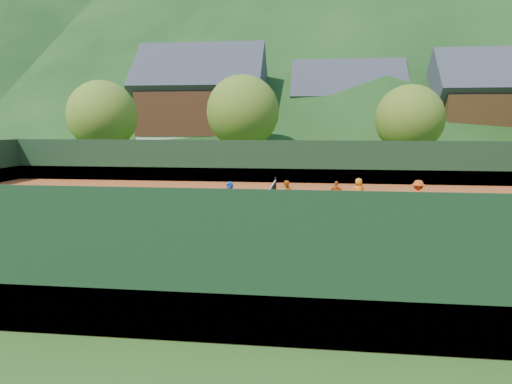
# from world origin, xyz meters

# --- Properties ---
(ground) EXTENTS (400.00, 400.00, 0.00)m
(ground) POSITION_xyz_m (0.00, 0.00, 0.00)
(ground) COLOR #295119
(ground) RESTS_ON ground
(clay_court) EXTENTS (40.00, 24.00, 0.02)m
(clay_court) POSITION_xyz_m (0.00, 0.00, 0.01)
(clay_court) COLOR #B54C1D
(clay_court) RESTS_ON ground
(mountain_far_left) EXTENTS (260.00, 260.00, 100.00)m
(mountain_far_left) POSITION_xyz_m (-90.00, 150.00, 50.00)
(mountain_far_left) COLOR black
(mountain_far_left) RESTS_ON ground
(coach) EXTENTS (0.72, 0.54, 1.81)m
(coach) POSITION_xyz_m (-1.28, -1.83, 0.92)
(coach) COLOR #1C40B6
(coach) RESTS_ON clay_court
(student_a) EXTENTS (0.70, 0.57, 1.35)m
(student_a) POSITION_xyz_m (0.80, 2.52, 0.69)
(student_a) COLOR orange
(student_a) RESTS_ON clay_court
(student_b) EXTENTS (0.83, 0.54, 1.31)m
(student_b) POSITION_xyz_m (3.31, 2.89, 0.68)
(student_b) COLOR #CD5212
(student_b) RESTS_ON clay_court
(student_c) EXTENTS (0.77, 0.56, 1.45)m
(student_c) POSITION_xyz_m (4.43, 3.15, 0.74)
(student_c) COLOR orange
(student_c) RESTS_ON clay_court
(student_d) EXTENTS (1.10, 0.69, 1.64)m
(student_d) POSITION_xyz_m (6.86, 1.04, 0.84)
(student_d) COLOR #D35012
(student_d) RESTS_ON clay_court
(tennis_ball_0) EXTENTS (0.07, 0.07, 0.07)m
(tennis_ball_0) POSITION_xyz_m (0.93, -3.61, 0.05)
(tennis_ball_0) COLOR #CAE225
(tennis_ball_0) RESTS_ON clay_court
(tennis_ball_1) EXTENTS (0.07, 0.07, 0.07)m
(tennis_ball_1) POSITION_xyz_m (-0.48, -1.43, 0.05)
(tennis_ball_1) COLOR #CAE225
(tennis_ball_1) RESTS_ON clay_court
(tennis_ball_2) EXTENTS (0.07, 0.07, 0.07)m
(tennis_ball_2) POSITION_xyz_m (4.42, -6.88, 0.05)
(tennis_ball_2) COLOR #CAE225
(tennis_ball_2) RESTS_ON clay_court
(tennis_ball_3) EXTENTS (0.07, 0.07, 0.07)m
(tennis_ball_3) POSITION_xyz_m (-0.97, -7.06, 0.05)
(tennis_ball_3) COLOR #CAE225
(tennis_ball_3) RESTS_ON clay_court
(tennis_ball_4) EXTENTS (0.07, 0.07, 0.07)m
(tennis_ball_4) POSITION_xyz_m (-4.25, -6.50, 0.05)
(tennis_ball_4) COLOR #CAE225
(tennis_ball_4) RESTS_ON clay_court
(tennis_ball_5) EXTENTS (0.07, 0.07, 0.07)m
(tennis_ball_5) POSITION_xyz_m (-2.43, -5.29, 0.05)
(tennis_ball_5) COLOR #CAE225
(tennis_ball_5) RESTS_ON clay_court
(tennis_ball_6) EXTENTS (0.07, 0.07, 0.07)m
(tennis_ball_6) POSITION_xyz_m (-0.69, -8.31, 0.05)
(tennis_ball_6) COLOR #CAE225
(tennis_ball_6) RESTS_ON clay_court
(tennis_ball_7) EXTENTS (0.07, 0.07, 0.07)m
(tennis_ball_7) POSITION_xyz_m (5.69, -9.34, 0.05)
(tennis_ball_7) COLOR #CAE225
(tennis_ball_7) RESTS_ON clay_court
(tennis_ball_8) EXTENTS (0.07, 0.07, 0.07)m
(tennis_ball_8) POSITION_xyz_m (5.54, -2.04, 0.05)
(tennis_ball_8) COLOR #CAE225
(tennis_ball_8) RESTS_ON clay_court
(tennis_ball_9) EXTENTS (0.07, 0.07, 0.07)m
(tennis_ball_9) POSITION_xyz_m (5.06, -9.40, 0.05)
(tennis_ball_9) COLOR #CAE225
(tennis_ball_9) RESTS_ON clay_court
(tennis_ball_10) EXTENTS (0.07, 0.07, 0.07)m
(tennis_ball_10) POSITION_xyz_m (-1.92, -6.11, 0.05)
(tennis_ball_10) COLOR #CAE225
(tennis_ball_10) RESTS_ON clay_court
(tennis_ball_11) EXTENTS (0.07, 0.07, 0.07)m
(tennis_ball_11) POSITION_xyz_m (0.21, -1.51, 0.05)
(tennis_ball_11) COLOR #CAE225
(tennis_ball_11) RESTS_ON clay_court
(tennis_ball_12) EXTENTS (0.07, 0.07, 0.07)m
(tennis_ball_12) POSITION_xyz_m (5.33, -6.13, 0.05)
(tennis_ball_12) COLOR #CAE225
(tennis_ball_12) RESTS_ON clay_court
(tennis_ball_13) EXTENTS (0.07, 0.07, 0.07)m
(tennis_ball_13) POSITION_xyz_m (-5.67, -4.76, 0.05)
(tennis_ball_13) COLOR #CAE225
(tennis_ball_13) RESTS_ON clay_court
(tennis_ball_14) EXTENTS (0.07, 0.07, 0.07)m
(tennis_ball_14) POSITION_xyz_m (-1.30, -6.19, 0.05)
(tennis_ball_14) COLOR #CAE225
(tennis_ball_14) RESTS_ON clay_court
(tennis_ball_15) EXTENTS (0.07, 0.07, 0.07)m
(tennis_ball_15) POSITION_xyz_m (-3.09, -3.98, 0.05)
(tennis_ball_15) COLOR #CAE225
(tennis_ball_15) RESTS_ON clay_court
(tennis_ball_18) EXTENTS (0.07, 0.07, 0.07)m
(tennis_ball_18) POSITION_xyz_m (2.62, -8.67, 0.05)
(tennis_ball_18) COLOR #CAE225
(tennis_ball_18) RESTS_ON clay_court
(tennis_ball_19) EXTENTS (0.07, 0.07, 0.07)m
(tennis_ball_19) POSITION_xyz_m (5.76, -2.74, 0.05)
(tennis_ball_19) COLOR #CAE225
(tennis_ball_19) RESTS_ON clay_court
(tennis_ball_20) EXTENTS (0.07, 0.07, 0.07)m
(tennis_ball_20) POSITION_xyz_m (0.98, -5.31, 0.05)
(tennis_ball_20) COLOR #CAE225
(tennis_ball_20) RESTS_ON clay_court
(tennis_ball_21) EXTENTS (0.07, 0.07, 0.07)m
(tennis_ball_21) POSITION_xyz_m (-4.38, -2.05, 0.05)
(tennis_ball_21) COLOR #CAE225
(tennis_ball_21) RESTS_ON clay_court
(tennis_ball_22) EXTENTS (0.07, 0.07, 0.07)m
(tennis_ball_22) POSITION_xyz_m (-2.87, -4.45, 0.05)
(tennis_ball_22) COLOR #CAE225
(tennis_ball_22) RESTS_ON clay_court
(tennis_ball_24) EXTENTS (0.07, 0.07, 0.07)m
(tennis_ball_24) POSITION_xyz_m (6.23, -7.77, 0.05)
(tennis_ball_24) COLOR #CAE225
(tennis_ball_24) RESTS_ON clay_court
(tennis_ball_25) EXTENTS (0.07, 0.07, 0.07)m
(tennis_ball_25) POSITION_xyz_m (2.75, -6.50, 0.05)
(tennis_ball_25) COLOR #CAE225
(tennis_ball_25) RESTS_ON clay_court
(tennis_ball_26) EXTENTS (0.07, 0.07, 0.07)m
(tennis_ball_26) POSITION_xyz_m (-5.06, -4.31, 0.05)
(tennis_ball_26) COLOR #CAE225
(tennis_ball_26) RESTS_ON clay_court
(tennis_ball_27) EXTENTS (0.07, 0.07, 0.07)m
(tennis_ball_27) POSITION_xyz_m (-5.64, -4.47, 0.05)
(tennis_ball_27) COLOR #CAE225
(tennis_ball_27) RESTS_ON clay_court
(tennis_ball_28) EXTENTS (0.07, 0.07, 0.07)m
(tennis_ball_28) POSITION_xyz_m (-7.36, -4.46, 0.05)
(tennis_ball_28) COLOR #CAE225
(tennis_ball_28) RESTS_ON clay_court
(tennis_ball_29) EXTENTS (0.07, 0.07, 0.07)m
(tennis_ball_29) POSITION_xyz_m (4.54, -9.34, 0.05)
(tennis_ball_29) COLOR #CAE225
(tennis_ball_29) RESTS_ON clay_court
(court_lines) EXTENTS (23.83, 11.03, 0.00)m
(court_lines) POSITION_xyz_m (0.00, 0.00, 0.02)
(court_lines) COLOR white
(court_lines) RESTS_ON clay_court
(tennis_net) EXTENTS (0.10, 12.07, 1.10)m
(tennis_net) POSITION_xyz_m (0.00, 0.00, 0.52)
(tennis_net) COLOR black
(tennis_net) RESTS_ON clay_court
(perimeter_fence) EXTENTS (40.40, 24.24, 3.00)m
(perimeter_fence) POSITION_xyz_m (0.00, 0.00, 1.27)
(perimeter_fence) COLOR black
(perimeter_fence) RESTS_ON clay_court
(ball_hopper) EXTENTS (0.57, 0.57, 1.00)m
(ball_hopper) POSITION_xyz_m (-6.40, -4.62, 0.77)
(ball_hopper) COLOR black
(ball_hopper) RESTS_ON clay_court
(chalet_left) EXTENTS (13.80, 9.93, 12.92)m
(chalet_left) POSITION_xyz_m (-10.00, 30.00, 5.65)
(chalet_left) COLOR beige
(chalet_left) RESTS_ON ground
(chalet_mid) EXTENTS (12.65, 8.82, 11.45)m
(chalet_mid) POSITION_xyz_m (6.00, 34.00, 4.99)
(chalet_mid) COLOR beige
(chalet_mid) RESTS_ON ground
(chalet_right) EXTENTS (11.50, 8.82, 11.91)m
(chalet_right) POSITION_xyz_m (20.00, 30.00, 5.26)
(chalet_right) COLOR beige
(chalet_right) RESTS_ON ground
(tree_a) EXTENTS (6.00, 6.00, 7.88)m
(tree_a) POSITION_xyz_m (-16.00, 18.00, 4.87)
(tree_a) COLOR #3C2518
(tree_a) RESTS_ON ground
(tree_b) EXTENTS (6.40, 6.40, 8.40)m
(tree_b) POSITION_xyz_m (-4.00, 20.00, 5.19)
(tree_b) COLOR #41291A
(tree_b) RESTS_ON ground
(tree_c) EXTENTS (5.60, 5.60, 7.35)m
(tree_c) POSITION_xyz_m (10.00, 19.00, 4.54)
(tree_c) COLOR #402919
(tree_c) RESTS_ON ground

